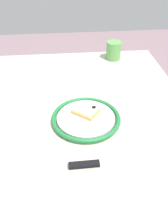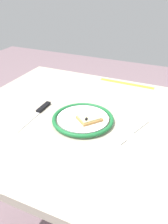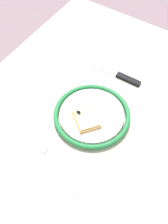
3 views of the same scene
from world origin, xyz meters
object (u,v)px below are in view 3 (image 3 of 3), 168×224
fork (57,168)px  dining_table (95,141)px  pizza_slice_near (87,118)px  plate (92,115)px  knife (120,76)px

fork → dining_table: bearing=-7.3°
pizza_slice_near → plate: bearing=-6.4°
dining_table → plate: plate is taller
plate → fork: 0.20m
fork → plate: bearing=2.9°
plate → knife: size_ratio=1.02×
pizza_slice_near → knife: 0.23m
knife → pizza_slice_near: bearing=-178.9°
dining_table → knife: size_ratio=4.60×
knife → fork: size_ratio=1.23×
dining_table → knife: bearing=9.8°
plate → fork: (-0.20, -0.01, -0.01)m
dining_table → plate: (0.03, 0.03, 0.09)m
dining_table → fork: 0.20m
knife → dining_table: bearing=-170.2°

